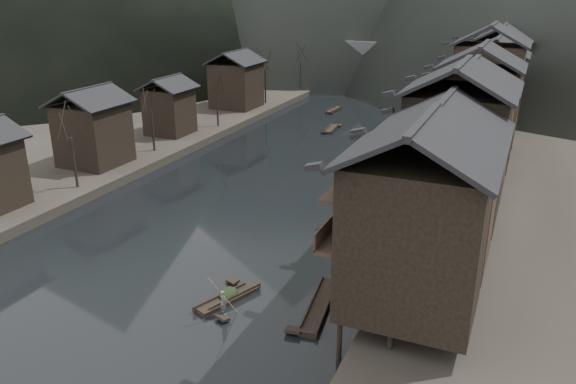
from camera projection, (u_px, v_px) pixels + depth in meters
The scene contains 12 objects.
water at pixel (213, 240), 45.24m from camera, with size 300.00×300.00×0.00m, color black.
left_bank at pixel (154, 104), 92.43m from camera, with size 40.00×200.00×1.20m, color #2D2823.
stilt_houses at pixel (476, 104), 52.33m from camera, with size 9.00×67.60×15.62m.
left_houses at pixel (150, 103), 68.17m from camera, with size 8.10×53.20×8.73m.
bare_trees at pixel (209, 88), 73.52m from camera, with size 3.86×72.94×7.72m.
moored_sampans at pixel (425, 162), 64.14m from camera, with size 3.09×73.11×0.47m.
midriver_boats at pixel (370, 116), 85.94m from camera, with size 16.72×22.21×0.45m.
stone_bridge at pixel (409, 63), 105.21m from camera, with size 40.00×6.00×9.00m.
hero_sampan at pixel (228, 298), 36.54m from camera, with size 2.67×5.12×0.44m.
cargo_heap at pixel (228, 289), 36.56m from camera, with size 1.13×1.48×0.68m, color black.
boatman at pixel (223, 299), 34.48m from camera, with size 0.60×0.39×1.64m, color #58585B.
bamboo_pole at pixel (224, 260), 33.46m from camera, with size 0.06×0.06×4.43m, color #8C7A51.
Camera 1 is at (21.92, -35.14, 19.57)m, focal length 35.00 mm.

